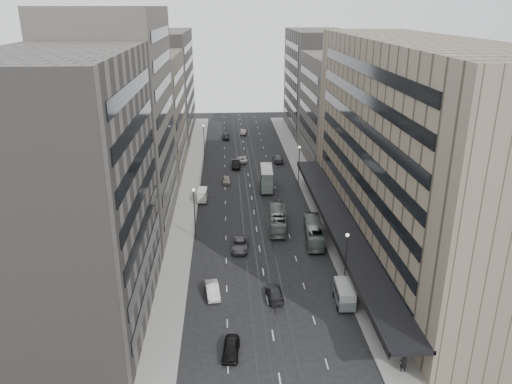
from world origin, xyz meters
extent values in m
plane|color=black|center=(0.00, 0.00, 0.00)|extent=(220.00, 220.00, 0.00)
cube|color=gray|center=(12.00, 37.50, 0.07)|extent=(4.00, 125.00, 0.15)
cube|color=gray|center=(-12.00, 37.50, 0.07)|extent=(4.00, 125.00, 0.15)
cube|color=#796C58|center=(21.50, 8.00, 15.00)|extent=(15.00, 60.00, 30.00)
cube|color=black|center=(12.00, 8.00, 4.00)|extent=(4.40, 60.00, 0.50)
cube|color=#544F49|center=(21.50, 52.00, 12.00)|extent=(15.00, 28.00, 24.00)
cube|color=#5C5853|center=(21.50, 82.00, 14.00)|extent=(15.00, 32.00, 28.00)
cube|color=#5C5853|center=(-21.50, -8.00, 15.00)|extent=(15.00, 28.00, 30.00)
cube|color=#544F49|center=(-21.50, 19.00, 17.00)|extent=(15.00, 26.00, 34.00)
cube|color=#6E6155|center=(-21.50, 46.00, 12.50)|extent=(15.00, 28.00, 25.00)
cube|color=#5C5853|center=(-21.50, 79.00, 14.00)|extent=(15.00, 38.00, 28.00)
cylinder|color=#262628|center=(9.70, -5.00, 4.00)|extent=(0.16, 0.16, 8.00)
sphere|color=silver|center=(9.70, -5.00, 8.10)|extent=(0.44, 0.44, 0.44)
cylinder|color=#262628|center=(9.70, 35.00, 4.00)|extent=(0.16, 0.16, 8.00)
sphere|color=silver|center=(9.70, 35.00, 8.10)|extent=(0.44, 0.44, 0.44)
cylinder|color=#262628|center=(-9.70, 12.00, 4.00)|extent=(0.16, 0.16, 8.00)
sphere|color=silver|center=(-9.70, 12.00, 8.10)|extent=(0.44, 0.44, 0.44)
cylinder|color=#262628|center=(-9.70, 55.00, 4.00)|extent=(0.16, 0.16, 8.00)
sphere|color=silver|center=(-9.70, 55.00, 8.10)|extent=(0.44, 0.44, 0.44)
imported|color=gray|center=(8.50, 10.25, 1.45)|extent=(3.36, 10.57, 2.90)
imported|color=gray|center=(3.51, 15.41, 1.47)|extent=(3.40, 10.71, 2.93)
cube|color=slate|center=(3.18, 33.62, 1.46)|extent=(2.60, 8.06, 2.04)
cube|color=slate|center=(3.18, 33.62, 3.36)|extent=(2.54, 7.74, 1.77)
cube|color=silver|center=(3.18, 33.62, 4.30)|extent=(2.60, 8.06, 0.11)
cylinder|color=black|center=(1.93, 30.81, 0.44)|extent=(0.29, 0.90, 0.88)
cylinder|color=black|center=(4.14, 30.71, 0.44)|extent=(0.29, 0.90, 0.88)
cylinder|color=black|center=(2.21, 36.54, 0.44)|extent=(0.29, 0.90, 0.88)
cylinder|color=black|center=(4.42, 36.43, 0.44)|extent=(0.29, 0.90, 0.88)
cube|color=#5A6062|center=(9.20, -7.37, 0.96)|extent=(2.20, 4.78, 1.22)
cube|color=#A1A29D|center=(9.20, -7.37, 2.05)|extent=(2.16, 4.68, 0.96)
cylinder|color=black|center=(8.14, -8.86, 0.35)|extent=(0.23, 0.71, 0.70)
cylinder|color=black|center=(10.10, -8.97, 0.35)|extent=(0.23, 0.71, 0.70)
cylinder|color=black|center=(8.30, -5.78, 0.35)|extent=(0.23, 0.71, 0.70)
cylinder|color=black|center=(10.26, -5.88, 0.35)|extent=(0.23, 0.71, 0.70)
cube|color=silver|center=(-9.20, 27.88, 0.86)|extent=(1.81, 3.75, 1.13)
cube|color=silver|center=(-9.20, 27.88, 1.87)|extent=(1.77, 3.67, 0.89)
cylinder|color=black|center=(-10.08, 26.70, 0.29)|extent=(0.19, 0.60, 0.59)
cylinder|color=black|center=(-8.42, 26.63, 0.29)|extent=(0.19, 0.60, 0.59)
cylinder|color=black|center=(-9.98, 29.13, 0.29)|extent=(0.19, 0.60, 0.59)
cylinder|color=black|center=(-8.32, 29.06, 0.29)|extent=(0.19, 0.60, 0.59)
imported|color=black|center=(-4.66, -15.88, 0.72)|extent=(2.13, 4.38, 1.44)
imported|color=white|center=(-6.76, -4.44, 0.73)|extent=(2.09, 4.61, 1.47)
imported|color=#5D5D5F|center=(-2.93, 7.90, 0.72)|extent=(2.81, 5.36, 1.44)
imported|color=#242426|center=(0.89, -5.55, 0.68)|extent=(2.14, 4.79, 1.37)
imported|color=#9F9884|center=(-4.71, 37.71, 0.67)|extent=(1.61, 3.93, 1.33)
imported|color=black|center=(-2.49, 48.23, 0.86)|extent=(1.84, 5.21, 1.71)
imported|color=silver|center=(-0.92, 52.21, 0.67)|extent=(2.46, 4.93, 1.34)
imported|color=slate|center=(7.37, 52.04, 0.80)|extent=(2.32, 5.53, 1.60)
imported|color=black|center=(-4.54, 73.86, 0.78)|extent=(1.90, 4.59, 1.56)
imported|color=beige|center=(0.45, 79.10, 0.70)|extent=(1.91, 4.39, 1.40)
imported|color=black|center=(12.20, -19.74, 1.11)|extent=(0.71, 0.48, 1.91)
camera|label=1|loc=(-4.78, -58.65, 33.97)|focal=35.00mm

